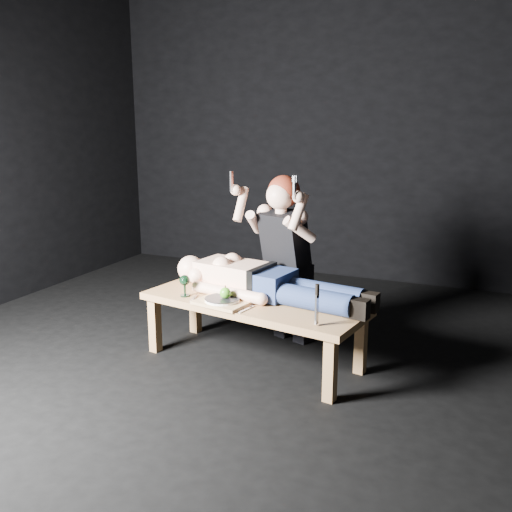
% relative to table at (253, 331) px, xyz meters
% --- Properties ---
extents(ground, '(5.00, 5.00, 0.00)m').
position_rel_table_xyz_m(ground, '(-0.13, -0.04, -0.23)').
color(ground, black).
rests_on(ground, ground).
extents(back_wall, '(5.00, 0.00, 5.00)m').
position_rel_table_xyz_m(back_wall, '(-0.13, 2.46, 1.27)').
color(back_wall, black).
rests_on(back_wall, ground).
extents(table, '(1.63, 0.83, 0.45)m').
position_rel_table_xyz_m(table, '(0.00, 0.00, 0.00)').
color(table, '#9E6D44').
rests_on(table, ground).
extents(lying_man, '(1.56, 0.70, 0.26)m').
position_rel_table_xyz_m(lying_man, '(0.07, 0.11, 0.35)').
color(lying_man, beige).
rests_on(lying_man, table).
extents(kneeling_woman, '(0.91, 0.96, 1.31)m').
position_rel_table_xyz_m(kneeling_woman, '(0.10, 0.48, 0.43)').
color(kneeling_woman, black).
rests_on(kneeling_woman, ground).
extents(serving_tray, '(0.39, 0.31, 0.02)m').
position_rel_table_xyz_m(serving_tray, '(-0.16, -0.16, 0.24)').
color(serving_tray, tan).
rests_on(serving_tray, table).
extents(plate, '(0.27, 0.27, 0.02)m').
position_rel_table_xyz_m(plate, '(-0.16, -0.16, 0.25)').
color(plate, white).
rests_on(plate, serving_tray).
extents(apple, '(0.08, 0.08, 0.08)m').
position_rel_table_xyz_m(apple, '(-0.14, -0.15, 0.30)').
color(apple, '#3D8D1A').
rests_on(apple, plate).
extents(goblet, '(0.09, 0.09, 0.15)m').
position_rel_table_xyz_m(goblet, '(-0.47, -0.11, 0.30)').
color(goblet, black).
rests_on(goblet, table).
extents(fork_flat, '(0.05, 0.16, 0.01)m').
position_rel_table_xyz_m(fork_flat, '(-0.39, -0.14, 0.23)').
color(fork_flat, '#B2B2B7').
rests_on(fork_flat, table).
extents(knife_flat, '(0.05, 0.16, 0.01)m').
position_rel_table_xyz_m(knife_flat, '(0.04, -0.20, 0.23)').
color(knife_flat, '#B2B2B7').
rests_on(knife_flat, table).
extents(spoon_flat, '(0.05, 0.16, 0.01)m').
position_rel_table_xyz_m(spoon_flat, '(0.03, -0.09, 0.23)').
color(spoon_flat, '#B2B2B7').
rests_on(spoon_flat, table).
extents(carving_knife, '(0.04, 0.04, 0.26)m').
position_rel_table_xyz_m(carving_knife, '(0.54, -0.30, 0.35)').
color(carving_knife, '#B2B2B7').
rests_on(carving_knife, table).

